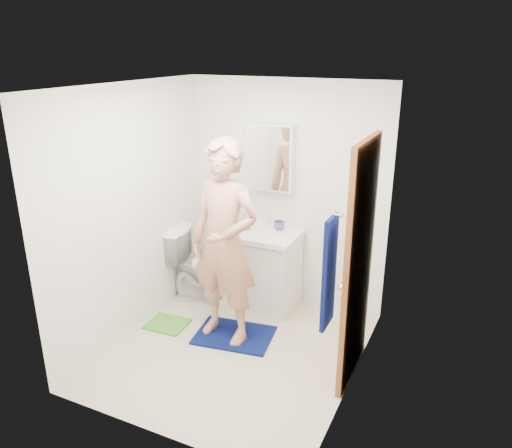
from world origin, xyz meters
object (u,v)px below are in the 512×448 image
at_px(soap_dispenser, 245,222).
at_px(man, 225,243).
at_px(towel, 329,273).
at_px(medicine_cabinet, 271,157).
at_px(toilet, 205,265).
at_px(toothbrush_cup, 279,226).
at_px(vanity_cabinet, 261,270).

distance_m(soap_dispenser, man, 0.74).
xyz_separation_m(towel, soap_dispenser, (-1.36, 1.45, -0.31)).
distance_m(medicine_cabinet, toilet, 1.39).
relative_size(toilet, man, 0.43).
bearing_deg(soap_dispenser, toilet, -163.71).
bearing_deg(soap_dispenser, towel, -46.85).
bearing_deg(medicine_cabinet, toothbrush_cup, -33.57).
height_order(towel, soap_dispenser, towel).
height_order(towel, toilet, towel).
bearing_deg(toothbrush_cup, man, -100.94).
distance_m(towel, soap_dispenser, 2.02).
height_order(vanity_cabinet, toothbrush_cup, toothbrush_cup).
relative_size(towel, soap_dispenser, 4.45).
xyz_separation_m(soap_dispenser, toothbrush_cup, (0.33, 0.16, -0.04)).
bearing_deg(towel, man, 148.92).
xyz_separation_m(medicine_cabinet, soap_dispenser, (-0.18, -0.26, -0.66)).
height_order(toothbrush_cup, man, man).
bearing_deg(man, medicine_cabinet, 95.51).
bearing_deg(vanity_cabinet, towel, -51.53).
relative_size(towel, toothbrush_cup, 6.79).
xyz_separation_m(towel, toothbrush_cup, (-1.04, 1.61, -0.35)).
height_order(medicine_cabinet, toothbrush_cup, medicine_cabinet).
relative_size(vanity_cabinet, man, 0.41).
height_order(toilet, toothbrush_cup, toothbrush_cup).
distance_m(toilet, soap_dispenser, 0.70).
bearing_deg(medicine_cabinet, soap_dispenser, -125.62).
distance_m(toilet, toothbrush_cup, 0.95).
bearing_deg(vanity_cabinet, toilet, -165.68).
height_order(towel, toothbrush_cup, towel).
bearing_deg(toilet, towel, -136.10).
bearing_deg(soap_dispenser, man, -77.88).
height_order(vanity_cabinet, man, man).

